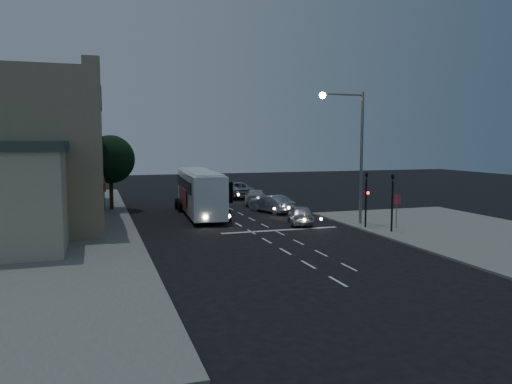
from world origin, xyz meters
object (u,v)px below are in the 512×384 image
object	(u,v)px
car_sedan_a	(272,204)
traffic_signal_main	(366,193)
tour_bus	(200,191)
street_tree	(110,157)
regulatory_sign	(397,206)
car_sedan_c	(236,190)
traffic_signal_side	(392,195)
streetlight	(353,142)
car_sedan_b	(256,197)
car_suv	(300,215)

from	to	relation	value
car_sedan_a	traffic_signal_main	size ratio (longest dim) A/B	1.05
traffic_signal_main	tour_bus	bearing A→B (deg)	134.61
street_tree	regulatory_sign	bearing A→B (deg)	-41.08
car_sedan_c	car_sedan_a	bearing A→B (deg)	91.80
traffic_signal_side	regulatory_sign	distance (m)	1.61
traffic_signal_main	streetlight	size ratio (longest dim) A/B	0.46
traffic_signal_main	car_sedan_c	bearing A→B (deg)	99.05
car_sedan_b	regulatory_sign	distance (m)	16.20
tour_bus	regulatory_sign	size ratio (longest dim) A/B	5.28
car_sedan_a	regulatory_sign	bearing A→B (deg)	97.60
traffic_signal_side	regulatory_sign	xyz separation A→B (m)	(1.00, 0.96, -0.82)
traffic_signal_side	streetlight	bearing A→B (deg)	105.70
car_sedan_a	tour_bus	bearing A→B (deg)	-21.23
streetlight	traffic_signal_side	bearing A→B (deg)	-74.30
traffic_signal_main	regulatory_sign	distance (m)	2.14
car_suv	street_tree	xyz separation A→B (m)	(-12.39, 11.22, 3.82)
car_sedan_b	car_suv	bearing A→B (deg)	105.44
regulatory_sign	streetlight	distance (m)	5.18
regulatory_sign	traffic_signal_side	bearing A→B (deg)	-136.08
streetlight	car_sedan_b	bearing A→B (deg)	102.01
regulatory_sign	traffic_signal_main	bearing A→B (deg)	149.16
traffic_signal_main	regulatory_sign	size ratio (longest dim) A/B	1.86
car_suv	car_sedan_c	distance (m)	17.38
car_suv	traffic_signal_main	xyz separation A→B (m)	(3.42, -3.02, 1.75)
traffic_signal_main	street_tree	bearing A→B (deg)	137.97
car_sedan_b	car_sedan_a	bearing A→B (deg)	103.61
car_sedan_b	regulatory_sign	world-z (taller)	regulatory_sign
car_sedan_a	traffic_signal_main	world-z (taller)	traffic_signal_main
car_suv	traffic_signal_side	distance (m)	6.71
traffic_signal_main	street_tree	xyz separation A→B (m)	(-15.81, 14.25, 2.08)
streetlight	street_tree	bearing A→B (deg)	140.49
tour_bus	traffic_signal_main	distance (m)	13.19
tour_bus	traffic_signal_side	world-z (taller)	traffic_signal_side
regulatory_sign	street_tree	world-z (taller)	street_tree
car_sedan_b	streetlight	bearing A→B (deg)	119.39
car_suv	traffic_signal_side	world-z (taller)	traffic_signal_side
car_suv	car_sedan_b	xyz separation A→B (m)	(0.39, 11.43, 0.02)
street_tree	car_sedan_c	bearing A→B (deg)	26.12
car_suv	regulatory_sign	size ratio (longest dim) A/B	1.80
car_sedan_a	regulatory_sign	size ratio (longest dim) A/B	1.96
car_sedan_b	streetlight	world-z (taller)	streetlight
car_sedan_a	street_tree	xyz separation A→B (m)	(-12.43, 5.09, 3.79)
streetlight	car_sedan_c	bearing A→B (deg)	98.96
car_suv	car_sedan_a	bearing A→B (deg)	-73.13
car_sedan_c	streetlight	xyz separation A→B (m)	(2.99, -18.98, 4.90)
regulatory_sign	car_sedan_c	bearing A→B (deg)	103.01
tour_bus	car_sedan_c	world-z (taller)	tour_bus
tour_bus	car_sedan_c	bearing A→B (deg)	65.30
tour_bus	traffic_signal_side	xyz separation A→B (m)	(9.96, -11.36, 0.51)
car_sedan_a	regulatory_sign	xyz separation A→B (m)	(5.08, -10.17, 0.89)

